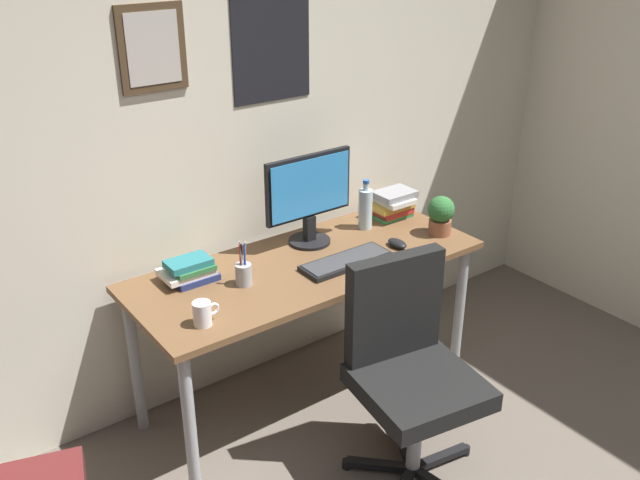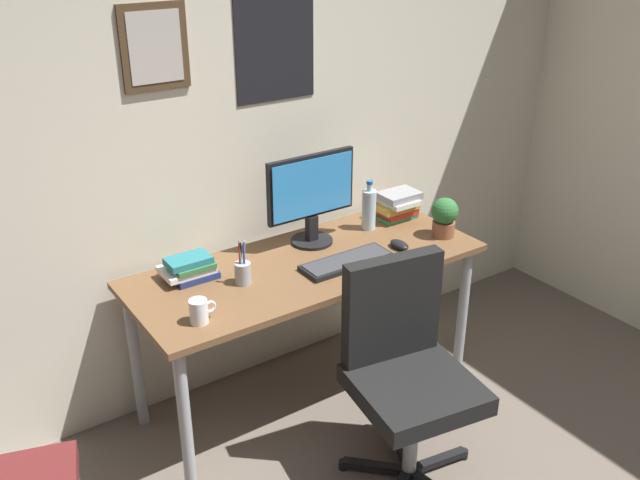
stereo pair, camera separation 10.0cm
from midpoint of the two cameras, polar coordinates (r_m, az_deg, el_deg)
The scene contains 12 objects.
wall_back at distance 3.16m, azimuth -9.65°, elevation 8.98°, with size 4.40×0.10×2.60m.
desk at distance 3.18m, azimuth -1.98°, elevation -3.18°, with size 1.62×0.65×0.74m.
office_chair at distance 2.86m, azimuth 6.22°, elevation -9.91°, with size 0.57×0.57×0.95m.
monitor at distance 3.24m, azimuth -1.80°, elevation 3.66°, with size 0.46×0.20×0.43m.
keyboard at distance 3.12m, azimuth 1.23°, elevation -1.75°, with size 0.43×0.15×0.03m.
computer_mouse at distance 3.29m, azimuth 5.45°, elevation -0.29°, with size 0.06×0.11×0.04m.
water_bottle at distance 3.44m, azimuth 2.89°, elevation 2.61°, with size 0.07×0.07×0.25m.
coffee_mug_near at distance 2.70m, azimuth -10.60°, elevation -5.92°, with size 0.11×0.07×0.10m.
potted_plant at distance 3.41m, azimuth 9.00°, elevation 2.09°, with size 0.13×0.13×0.19m.
pen_cup at distance 2.95m, azimuth -7.23°, elevation -2.71°, with size 0.07×0.07×0.20m.
book_stack_left at distance 3.03m, azimuth -11.53°, elevation -2.41°, with size 0.23×0.17×0.10m.
book_stack_right at distance 3.59m, azimuth 5.19°, elevation 2.96°, with size 0.22×0.17×0.14m.
Camera 1 is at (-1.39, -0.54, 2.17)m, focal length 39.20 mm.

